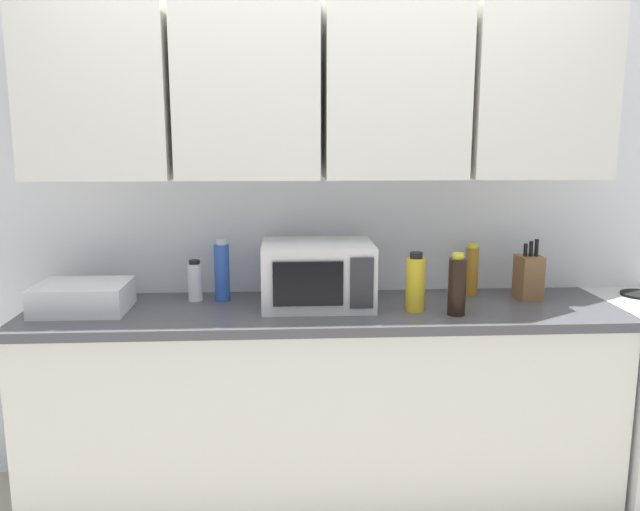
# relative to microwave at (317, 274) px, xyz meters

# --- Properties ---
(wall_back_with_cabinets) EXTENTS (3.43, 0.38, 2.60)m
(wall_back_with_cabinets) POSITION_rel_microwave_xyz_m (0.02, 0.20, 0.54)
(wall_back_with_cabinets) COLOR white
(wall_back_with_cabinets) RESTS_ON ground_plane
(counter_run) EXTENTS (2.56, 0.63, 0.90)m
(counter_run) POSITION_rel_microwave_xyz_m (0.02, -0.03, -0.59)
(counter_run) COLOR white
(counter_run) RESTS_ON ground_plane
(microwave) EXTENTS (0.48, 0.37, 0.28)m
(microwave) POSITION_rel_microwave_xyz_m (0.00, 0.00, 0.00)
(microwave) COLOR silver
(microwave) RESTS_ON counter_run
(dish_rack) EXTENTS (0.38, 0.30, 0.12)m
(dish_rack) POSITION_rel_microwave_xyz_m (-1.00, -0.03, -0.08)
(dish_rack) COLOR silver
(dish_rack) RESTS_ON counter_run
(knife_block) EXTENTS (0.11, 0.13, 0.28)m
(knife_block) POSITION_rel_microwave_xyz_m (0.97, 0.06, -0.04)
(knife_block) COLOR brown
(knife_block) RESTS_ON counter_run
(bottle_blue_cleaner) EXTENTS (0.07, 0.07, 0.28)m
(bottle_blue_cleaner) POSITION_rel_microwave_xyz_m (-0.43, 0.11, -0.01)
(bottle_blue_cleaner) COLOR #2D56B7
(bottle_blue_cleaner) RESTS_ON counter_run
(bottle_amber_vinegar) EXTENTS (0.06, 0.06, 0.25)m
(bottle_amber_vinegar) POSITION_rel_microwave_xyz_m (0.73, 0.15, -0.02)
(bottle_amber_vinegar) COLOR #AD701E
(bottle_amber_vinegar) RESTS_ON counter_run
(bottle_white_jar) EXTENTS (0.06, 0.06, 0.19)m
(bottle_white_jar) POSITION_rel_microwave_xyz_m (-0.55, 0.12, -0.05)
(bottle_white_jar) COLOR white
(bottle_white_jar) RESTS_ON counter_run
(bottle_yellow_mustard) EXTENTS (0.08, 0.08, 0.25)m
(bottle_yellow_mustard) POSITION_rel_microwave_xyz_m (0.41, -0.11, -0.02)
(bottle_yellow_mustard) COLOR gold
(bottle_yellow_mustard) RESTS_ON counter_run
(bottle_soy_dark) EXTENTS (0.07, 0.07, 0.26)m
(bottle_soy_dark) POSITION_rel_microwave_xyz_m (0.57, -0.18, -0.02)
(bottle_soy_dark) COLOR black
(bottle_soy_dark) RESTS_ON counter_run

